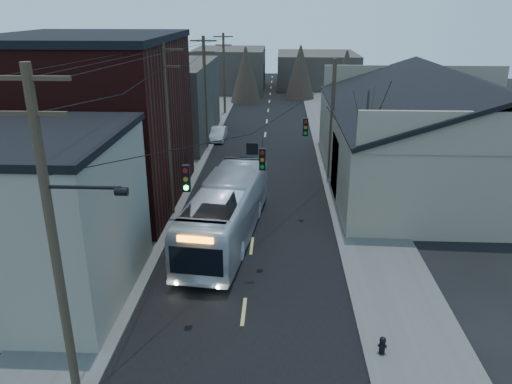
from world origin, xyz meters
TOP-DOWN VIEW (x-y plane):
  - road_surface at (0.00, 30.00)m, footprint 9.00×110.00m
  - sidewalk_left at (-6.50, 30.00)m, footprint 4.00×110.00m
  - sidewalk_right at (6.50, 30.00)m, footprint 4.00×110.00m
  - building_clapboard at (-9.00, 9.00)m, footprint 8.00×8.00m
  - building_brick at (-10.00, 20.00)m, footprint 10.00×12.00m
  - building_left_far at (-9.50, 36.00)m, footprint 9.00×14.00m
  - warehouse at (13.00, 25.00)m, footprint 16.16×20.60m
  - building_far_left at (-6.00, 65.00)m, footprint 10.00×12.00m
  - building_far_right at (7.00, 70.00)m, footprint 12.00×14.00m
  - bare_tree at (6.50, 20.00)m, footprint 0.40×0.40m
  - utility_lines at (-3.11, 24.14)m, footprint 11.24×45.28m
  - bus at (-1.41, 14.81)m, footprint 4.06×11.82m
  - parked_car at (-4.30, 35.72)m, footprint 1.35×3.75m
  - fire_hydrant at (5.13, 5.48)m, footprint 0.33×0.24m

SIDE VIEW (x-z plane):
  - road_surface at x=0.00m, z-range 0.00..0.02m
  - sidewalk_left at x=-6.50m, z-range 0.00..0.12m
  - sidewalk_right at x=6.50m, z-range 0.00..0.12m
  - fire_hydrant at x=5.13m, z-range 0.14..0.83m
  - parked_car at x=-4.30m, z-range 0.00..1.23m
  - bus at x=-1.41m, z-range 0.00..3.23m
  - building_far_right at x=7.00m, z-range 0.00..5.00m
  - warehouse at x=13.00m, z-range -1.17..6.56m
  - building_far_left at x=-6.00m, z-range 0.00..6.00m
  - building_clapboard at x=-9.00m, z-range 0.00..7.00m
  - building_left_far at x=-9.50m, z-range 0.00..7.00m
  - bare_tree at x=6.50m, z-range 0.00..7.20m
  - utility_lines at x=-3.11m, z-range -0.30..10.20m
  - building_brick at x=-10.00m, z-range 0.00..10.00m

